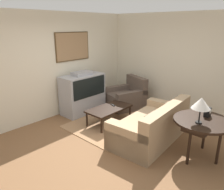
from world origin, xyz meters
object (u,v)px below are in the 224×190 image
(coffee_table, at_px, (109,109))
(console_table, at_px, (203,124))
(table_lamp, at_px, (201,104))
(couch, at_px, (152,127))
(armchair, at_px, (126,98))
(mantel_clock, at_px, (208,112))
(tv, at_px, (83,93))

(coffee_table, relative_size, console_table, 1.12)
(table_lamp, bearing_deg, console_table, -3.05)
(couch, height_order, table_lamp, table_lamp)
(coffee_table, bearing_deg, armchair, 18.59)
(couch, height_order, console_table, couch)
(table_lamp, height_order, mantel_clock, table_lamp)
(coffee_table, xyz_separation_m, table_lamp, (-0.12, -2.24, 0.74))
(mantel_clock, bearing_deg, couch, 104.18)
(mantel_clock, bearing_deg, tv, 93.78)
(armchair, distance_m, mantel_clock, 2.83)
(coffee_table, distance_m, console_table, 2.27)
(tv, relative_size, mantel_clock, 7.30)
(coffee_table, relative_size, mantel_clock, 6.90)
(tv, xyz_separation_m, armchair, (1.11, -0.66, -0.26))
(tv, bearing_deg, table_lamp, -93.04)
(table_lamp, bearing_deg, couch, 82.03)
(tv, xyz_separation_m, couch, (-0.04, -2.29, -0.25))
(couch, xyz_separation_m, mantel_clock, (0.25, -1.00, 0.54))
(couch, bearing_deg, tv, -95.17)
(tv, relative_size, couch, 0.62)
(console_table, bearing_deg, tv, 90.05)
(coffee_table, bearing_deg, tv, 87.12)
(couch, xyz_separation_m, coffee_table, (-0.02, 1.24, 0.07))
(console_table, xyz_separation_m, mantel_clock, (0.21, 0.01, 0.15))
(couch, distance_m, console_table, 1.08)
(tv, distance_m, coffee_table, 1.07)
(tv, relative_size, console_table, 1.19)
(armchair, height_order, mantel_clock, mantel_clock)
(tv, bearing_deg, armchair, -30.86)
(armchair, relative_size, table_lamp, 2.61)
(armchair, height_order, coffee_table, armchair)
(armchair, bearing_deg, tv, -102.52)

